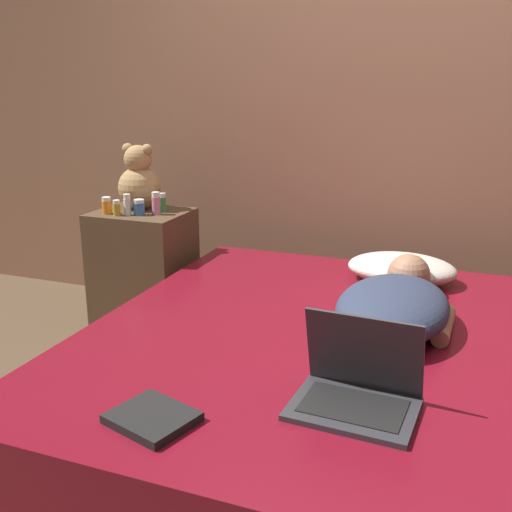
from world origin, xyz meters
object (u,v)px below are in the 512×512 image
object	(u,v)px
bottle_green	(163,203)
bottle_blue	(139,207)
bottle_pink	(156,204)
book	(152,418)
teddy_bear	(139,181)
person_lying	(396,303)
bottle_amber	(117,208)
bottle_white	(127,205)
pillow	(402,268)
laptop	(357,387)
bottle_orange	(107,206)

from	to	relation	value
bottle_green	bottle_blue	bearing A→B (deg)	-126.00
bottle_pink	book	bearing A→B (deg)	-60.78
teddy_bear	person_lying	bearing A→B (deg)	-21.56
bottle_pink	bottle_amber	size ratio (longest dim) A/B	1.45
bottle_green	bottle_white	xyz separation A→B (m)	(-0.12, -0.12, 0.00)
person_lying	bottle_pink	bearing A→B (deg)	161.05
pillow	bottle_blue	world-z (taller)	bottle_blue
bottle_green	bottle_white	bearing A→B (deg)	-134.84
laptop	bottle_pink	world-z (taller)	bottle_pink
person_lying	teddy_bear	distance (m)	1.49
bottle_amber	book	bearing A→B (deg)	-53.69
teddy_bear	bottle_amber	xyz separation A→B (m)	(-0.02, -0.18, -0.10)
bottle_green	teddy_bear	bearing A→B (deg)	166.39
bottle_green	bottle_orange	world-z (taller)	bottle_green
bottle_green	book	bearing A→B (deg)	-61.91
pillow	bottle_orange	bearing A→B (deg)	-175.06
pillow	teddy_bear	xyz separation A→B (m)	(-1.32, 0.04, 0.30)
bottle_green	bottle_pink	world-z (taller)	bottle_pink
bottle_white	bottle_orange	bearing A→B (deg)	-176.61
pillow	teddy_bear	size ratio (longest dim) A/B	1.42
teddy_bear	bottle_white	xyz separation A→B (m)	(0.03, -0.16, -0.09)
pillow	laptop	xyz separation A→B (m)	(0.03, -1.10, -0.00)
pillow	bottle_pink	world-z (taller)	bottle_pink
bottle_pink	bottle_white	world-z (taller)	bottle_pink
bottle_pink	bottle_white	size ratio (longest dim) A/B	1.06
teddy_bear	bottle_green	size ratio (longest dim) A/B	3.43
bottle_green	bottle_white	world-z (taller)	bottle_white
pillow	laptop	bearing A→B (deg)	-88.25
bottle_amber	bottle_white	xyz separation A→B (m)	(0.04, 0.02, 0.01)
teddy_bear	pillow	bearing A→B (deg)	-1.94
laptop	bottle_white	size ratio (longest dim) A/B	3.28
bottle_pink	bottle_white	bearing A→B (deg)	-151.81
bottle_amber	bottle_orange	size ratio (longest dim) A/B	0.92
bottle_pink	bottle_orange	bearing A→B (deg)	-163.00
teddy_bear	bottle_orange	world-z (taller)	teddy_bear
person_lying	bottle_orange	xyz separation A→B (m)	(-1.45, 0.37, 0.18)
bottle_pink	bottle_green	bearing A→B (deg)	87.83
bottle_blue	laptop	bearing A→B (deg)	-38.25
laptop	book	distance (m)	0.54
teddy_bear	bottle_amber	world-z (taller)	teddy_bear
person_lying	bottle_white	bearing A→B (deg)	165.24
bottle_orange	pillow	bearing A→B (deg)	4.94
pillow	person_lying	world-z (taller)	person_lying
bottle_green	book	world-z (taller)	bottle_green
pillow	laptop	world-z (taller)	laptop
bottle_amber	bottle_white	bearing A→B (deg)	28.91
laptop	book	bearing A→B (deg)	-147.47
bottle_pink	bottle_orange	distance (m)	0.24
bottle_white	bottle_blue	size ratio (longest dim) A/B	1.35
book	bottle_amber	bearing A→B (deg)	126.31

